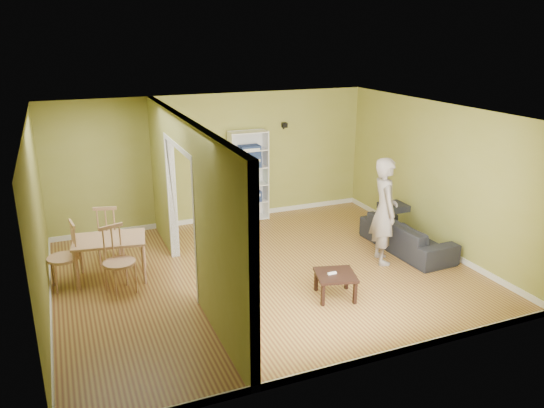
{
  "coord_description": "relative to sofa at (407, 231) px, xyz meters",
  "views": [
    {
      "loc": [
        -2.87,
        -7.29,
        3.75
      ],
      "look_at": [
        0.2,
        0.2,
        1.1
      ],
      "focal_mm": 35.0,
      "sensor_mm": 36.0,
      "label": 1
    }
  ],
  "objects": [
    {
      "name": "paper_box_navy_c",
      "position": [
        -2.02,
        2.61,
        1.07
      ],
      "size": [
        0.41,
        0.27,
        0.21
      ],
      "primitive_type": "cube",
      "color": "#1E1A4C",
      "rests_on": "bookshelf"
    },
    {
      "name": "chair_near",
      "position": [
        -4.94,
        0.27,
        0.15
      ],
      "size": [
        0.6,
        0.6,
        1.03
      ],
      "primitive_type": null,
      "rotation": [
        0.0,
        0.0,
        0.32
      ],
      "color": "#D7B388",
      "rests_on": "ground"
    },
    {
      "name": "person",
      "position": [
        -0.68,
        -0.24,
        0.7
      ],
      "size": [
        0.91,
        0.8,
        2.13
      ],
      "primitive_type": "imported",
      "rotation": [
        0.0,
        0.0,
        1.28
      ],
      "color": "slate",
      "rests_on": "ground"
    },
    {
      "name": "room_shell",
      "position": [
        -2.7,
        0.06,
        0.93
      ],
      "size": [
        6.5,
        6.5,
        6.5
      ],
      "color": "#AE8C40",
      "rests_on": "ground"
    },
    {
      "name": "chair_left",
      "position": [
        -5.71,
        0.77,
        0.15
      ],
      "size": [
        0.53,
        0.53,
        1.03
      ],
      "primitive_type": null,
      "rotation": [
        0.0,
        0.0,
        -1.43
      ],
      "color": "tan",
      "rests_on": "ground"
    },
    {
      "name": "chair_far",
      "position": [
        -4.95,
        1.48,
        0.16
      ],
      "size": [
        0.59,
        0.59,
        1.05
      ],
      "primitive_type": null,
      "rotation": [
        0.0,
        0.0,
        2.87
      ],
      "color": "tan",
      "rests_on": "ground"
    },
    {
      "name": "paper_box_teal",
      "position": [
        -2.1,
        2.61,
        0.49
      ],
      "size": [
        0.4,
        0.26,
        0.21
      ],
      "primitive_type": "cube",
      "color": "#195B59",
      "rests_on": "bookshelf"
    },
    {
      "name": "game_controller",
      "position": [
        -2.1,
        -1.07,
        0.02
      ],
      "size": [
        0.13,
        0.04,
        0.03
      ],
      "primitive_type": "cube",
      "color": "white",
      "rests_on": "coffee_table"
    },
    {
      "name": "coffee_table",
      "position": [
        -2.04,
        -1.08,
        -0.04
      ],
      "size": [
        0.57,
        0.57,
        0.38
      ],
      "rotation": [
        0.0,
        0.0,
        -0.26
      ],
      "color": "black",
      "rests_on": "ground"
    },
    {
      "name": "partition",
      "position": [
        -3.9,
        0.06,
        0.93
      ],
      "size": [
        0.22,
        5.5,
        2.6
      ],
      "primitive_type": null,
      "color": "#A0A350",
      "rests_on": "ground"
    },
    {
      "name": "dining_table",
      "position": [
        -5.01,
        0.82,
        0.23
      ],
      "size": [
        1.08,
        0.72,
        0.68
      ],
      "rotation": [
        0.0,
        0.0,
        -0.15
      ],
      "color": "#E8B282",
      "rests_on": "ground"
    },
    {
      "name": "sofa",
      "position": [
        0.0,
        0.0,
        0.0
      ],
      "size": [
        1.95,
        0.9,
        0.73
      ],
      "primitive_type": "imported",
      "rotation": [
        0.0,
        0.0,
        1.61
      ],
      "color": "#2A2A2C",
      "rests_on": "ground"
    },
    {
      "name": "paper_box_navy_a",
      "position": [
        -2.03,
        2.61,
        0.14
      ],
      "size": [
        0.43,
        0.28,
        0.22
      ],
      "primitive_type": "cube",
      "color": "navy",
      "rests_on": "bookshelf"
    },
    {
      "name": "paper_box_navy_b",
      "position": [
        -2.04,
        2.61,
        0.87
      ],
      "size": [
        0.46,
        0.3,
        0.23
      ],
      "primitive_type": "cube",
      "color": "navy",
      "rests_on": "bookshelf"
    },
    {
      "name": "bookshelf",
      "position": [
        -2.05,
        2.66,
        0.56
      ],
      "size": [
        0.78,
        0.34,
        1.86
      ],
      "color": "white",
      "rests_on": "ground"
    },
    {
      "name": "wall_speaker",
      "position": [
        -1.2,
        2.75,
        1.53
      ],
      "size": [
        0.1,
        0.1,
        0.1
      ],
      "primitive_type": "cube",
      "color": "black",
      "rests_on": "room_shell"
    }
  ]
}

